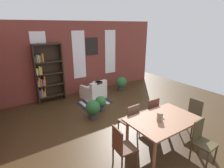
{
  "coord_description": "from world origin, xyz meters",
  "views": [
    {
      "loc": [
        -3.01,
        -3.22,
        2.84
      ],
      "look_at": [
        0.06,
        1.38,
        1.02
      ],
      "focal_mm": 28.91,
      "sensor_mm": 36.0,
      "label": 1
    }
  ],
  "objects_px": {
    "bookshelf_tall": "(47,74)",
    "potted_plant_by_shelf": "(101,103)",
    "dining_chair_head_right": "(192,115)",
    "potted_plant_corner": "(93,109)",
    "dining_chair_head_left": "(122,147)",
    "potted_plant_window": "(121,83)",
    "armchair_white": "(94,91)",
    "dining_table": "(163,122)",
    "dining_chair_near_right": "(202,140)",
    "dining_chair_far_left": "(130,120)",
    "vase_on_table": "(160,116)",
    "dining_chair_far_right": "(150,112)"
  },
  "relations": [
    {
      "from": "bookshelf_tall",
      "to": "potted_plant_by_shelf",
      "type": "distance_m",
      "value": 2.37
    },
    {
      "from": "dining_chair_head_right",
      "to": "potted_plant_corner",
      "type": "relative_size",
      "value": 1.57
    },
    {
      "from": "dining_chair_head_left",
      "to": "dining_chair_head_right",
      "type": "xyz_separation_m",
      "value": [
        2.36,
        -0.0,
        0.0
      ]
    },
    {
      "from": "bookshelf_tall",
      "to": "potted_plant_corner",
      "type": "relative_size",
      "value": 3.66
    },
    {
      "from": "bookshelf_tall",
      "to": "potted_plant_window",
      "type": "relative_size",
      "value": 3.58
    },
    {
      "from": "dining_chair_head_right",
      "to": "armchair_white",
      "type": "xyz_separation_m",
      "value": [
        -1.04,
        3.66,
        -0.23
      ]
    },
    {
      "from": "dining_table",
      "to": "dining_chair_head_left",
      "type": "height_order",
      "value": "dining_chair_head_left"
    },
    {
      "from": "dining_table",
      "to": "dining_chair_head_right",
      "type": "xyz_separation_m",
      "value": [
        1.18,
        0.0,
        -0.18
      ]
    },
    {
      "from": "dining_chair_near_right",
      "to": "dining_chair_far_left",
      "type": "bearing_deg",
      "value": 115.35
    },
    {
      "from": "vase_on_table",
      "to": "potted_plant_by_shelf",
      "type": "bearing_deg",
      "value": 91.57
    },
    {
      "from": "dining_chair_far_right",
      "to": "dining_chair_near_right",
      "type": "height_order",
      "value": "same"
    },
    {
      "from": "dining_chair_head_left",
      "to": "potted_plant_by_shelf",
      "type": "height_order",
      "value": "dining_chair_head_left"
    },
    {
      "from": "dining_chair_head_left",
      "to": "dining_chair_far_right",
      "type": "xyz_separation_m",
      "value": [
        1.54,
        0.75,
        0.0
      ]
    },
    {
      "from": "potted_plant_by_shelf",
      "to": "potted_plant_window",
      "type": "bearing_deg",
      "value": 35.05
    },
    {
      "from": "bookshelf_tall",
      "to": "potted_plant_by_shelf",
      "type": "height_order",
      "value": "bookshelf_tall"
    },
    {
      "from": "vase_on_table",
      "to": "dining_chair_head_right",
      "type": "height_order",
      "value": "vase_on_table"
    },
    {
      "from": "bookshelf_tall",
      "to": "dining_chair_far_left",
      "type": "bearing_deg",
      "value": -73.27
    },
    {
      "from": "dining_chair_head_left",
      "to": "potted_plant_window",
      "type": "distance_m",
      "value": 4.73
    },
    {
      "from": "potted_plant_by_shelf",
      "to": "potted_plant_corner",
      "type": "relative_size",
      "value": 0.87
    },
    {
      "from": "dining_table",
      "to": "armchair_white",
      "type": "relative_size",
      "value": 1.68
    },
    {
      "from": "dining_chair_far_left",
      "to": "dining_table",
      "type": "bearing_deg",
      "value": -64.66
    },
    {
      "from": "potted_plant_corner",
      "to": "potted_plant_window",
      "type": "xyz_separation_m",
      "value": [
        2.31,
        1.62,
        0.01
      ]
    },
    {
      "from": "dining_table",
      "to": "potted_plant_window",
      "type": "xyz_separation_m",
      "value": [
        1.62,
        3.81,
        -0.35
      ]
    },
    {
      "from": "dining_chair_far_right",
      "to": "dining_chair_head_right",
      "type": "relative_size",
      "value": 1.0
    },
    {
      "from": "dining_chair_near_right",
      "to": "dining_chair_head_right",
      "type": "relative_size",
      "value": 1.0
    },
    {
      "from": "dining_table",
      "to": "potted_plant_by_shelf",
      "type": "bearing_deg",
      "value": 94.44
    },
    {
      "from": "vase_on_table",
      "to": "dining_chair_far_right",
      "type": "xyz_separation_m",
      "value": [
        0.49,
        0.76,
        -0.36
      ]
    },
    {
      "from": "dining_chair_head_left",
      "to": "armchair_white",
      "type": "xyz_separation_m",
      "value": [
        1.33,
        3.66,
        -0.23
      ]
    },
    {
      "from": "dining_chair_head_right",
      "to": "bookshelf_tall",
      "type": "distance_m",
      "value": 5.14
    },
    {
      "from": "dining_chair_head_left",
      "to": "armchair_white",
      "type": "distance_m",
      "value": 3.9
    },
    {
      "from": "dining_table",
      "to": "dining_chair_far_right",
      "type": "relative_size",
      "value": 1.7
    },
    {
      "from": "dining_table",
      "to": "dining_chair_far_left",
      "type": "bearing_deg",
      "value": 115.34
    },
    {
      "from": "dining_chair_far_right",
      "to": "potted_plant_by_shelf",
      "type": "distance_m",
      "value": 1.88
    },
    {
      "from": "dining_table",
      "to": "potted_plant_corner",
      "type": "height_order",
      "value": "dining_table"
    },
    {
      "from": "dining_chair_head_left",
      "to": "potted_plant_window",
      "type": "bearing_deg",
      "value": 53.67
    },
    {
      "from": "vase_on_table",
      "to": "dining_chair_head_right",
      "type": "distance_m",
      "value": 1.36
    },
    {
      "from": "potted_plant_window",
      "to": "potted_plant_corner",
      "type": "bearing_deg",
      "value": -144.86
    },
    {
      "from": "dining_table",
      "to": "bookshelf_tall",
      "type": "xyz_separation_m",
      "value": [
        -1.45,
        4.38,
        0.41
      ]
    },
    {
      "from": "dining_chair_head_left",
      "to": "armchair_white",
      "type": "height_order",
      "value": "dining_chair_head_left"
    },
    {
      "from": "dining_chair_head_right",
      "to": "armchair_white",
      "type": "relative_size",
      "value": 0.99
    },
    {
      "from": "vase_on_table",
      "to": "dining_chair_far_right",
      "type": "bearing_deg",
      "value": 57.2
    },
    {
      "from": "dining_table",
      "to": "armchair_white",
      "type": "bearing_deg",
      "value": 87.73
    },
    {
      "from": "dining_chair_head_left",
      "to": "dining_chair_far_left",
      "type": "height_order",
      "value": "same"
    },
    {
      "from": "armchair_white",
      "to": "potted_plant_by_shelf",
      "type": "distance_m",
      "value": 1.18
    },
    {
      "from": "bookshelf_tall",
      "to": "potted_plant_window",
      "type": "xyz_separation_m",
      "value": [
        3.07,
        -0.56,
        -0.75
      ]
    },
    {
      "from": "dining_chair_far_left",
      "to": "bookshelf_tall",
      "type": "bearing_deg",
      "value": 106.73
    },
    {
      "from": "vase_on_table",
      "to": "potted_plant_window",
      "type": "height_order",
      "value": "vase_on_table"
    },
    {
      "from": "dining_chair_head_right",
      "to": "potted_plant_window",
      "type": "distance_m",
      "value": 3.84
    },
    {
      "from": "dining_chair_head_right",
      "to": "potted_plant_window",
      "type": "xyz_separation_m",
      "value": [
        0.44,
        3.81,
        -0.17
      ]
    },
    {
      "from": "dining_chair_head_right",
      "to": "bookshelf_tall",
      "type": "relative_size",
      "value": 0.43
    }
  ]
}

